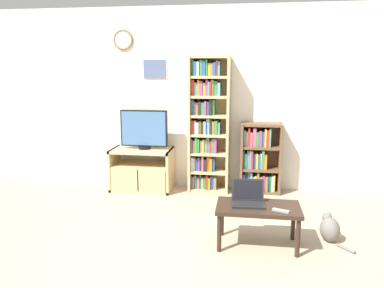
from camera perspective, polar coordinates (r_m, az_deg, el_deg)
ground_plane at (r=3.59m, az=-3.67°, el=-17.57°), size 18.00×18.00×0.00m
wall_back at (r=5.46m, az=1.25°, el=6.87°), size 6.83×0.09×2.60m
tv_stand at (r=5.49m, az=-7.62°, el=-3.83°), size 0.88×0.49×0.60m
television at (r=5.39m, az=-7.33°, el=2.20°), size 0.68×0.18×0.56m
bookshelf_tall at (r=5.30m, az=2.34°, el=2.98°), size 0.57×0.32×1.91m
bookshelf_short at (r=5.39m, az=10.14°, el=-2.30°), size 0.57×0.27×0.99m
coffee_table at (r=3.80m, az=10.05°, el=-10.02°), size 0.82×0.45×0.42m
laptop at (r=3.80m, az=8.51°, el=-8.14°), size 0.34×0.27×0.23m
remote_near_laptop at (r=3.67m, az=13.37°, el=-9.86°), size 0.16×0.10×0.02m
cat at (r=4.17m, az=20.20°, el=-11.98°), size 0.33×0.40×0.29m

